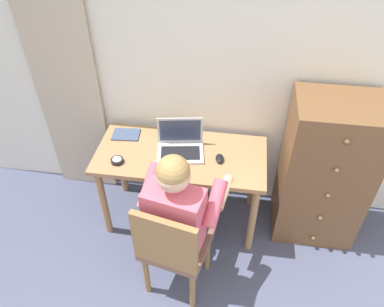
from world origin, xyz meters
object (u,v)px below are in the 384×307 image
Objects in this scene: dresser at (324,172)px; laptop at (180,145)px; chair at (173,246)px; computer_mouse at (220,158)px; desk_clock at (117,161)px; desk at (181,164)px; notebook_pad at (126,135)px; person_seated at (182,207)px.

dresser is 1.09m from laptop.
dresser is 1.38× the size of chair.
desk_clock is at bearing -178.24° from computer_mouse.
dresser reaches higher than laptop.
laptop reaches higher than desk.
chair reaches higher than desk_clock.
desk is 0.50m from notebook_pad.
chair is (-1.01, -0.74, -0.11)m from dresser.
laptop reaches higher than chair.
computer_mouse is at bearing -18.78° from notebook_pad.
notebook_pad is (-1.53, 0.08, 0.11)m from dresser.
desk is 0.32m from computer_mouse.
dresser is at bearing 8.78° from desk_clock.
dresser is at bearing 29.55° from person_seated.
person_seated is (-0.98, -0.56, 0.07)m from dresser.
person_seated is 0.54m from laptop.
dresser is 1.54m from notebook_pad.
dresser is at bearing 3.92° from desk.
desk is 12.66× the size of computer_mouse.
dresser reaches higher than computer_mouse.
computer_mouse is 1.11× the size of desk_clock.
laptop is 4.19× the size of desk_clock.
person_seated reaches higher than notebook_pad.
dresser reaches higher than chair.
dresser is (1.07, 0.07, -0.00)m from desk.
desk is at bearing 20.03° from desk_clock.
laptop reaches higher than computer_mouse.
dresser is at bearing -0.78° from computer_mouse.
desk_clock is (-1.51, -0.23, 0.12)m from dresser.
dresser is 0.79m from computer_mouse.
person_seated is (0.03, 0.18, 0.18)m from chair.
laptop is at bearing 24.60° from desk_clock.
person_seated is 0.50m from computer_mouse.
desk is 0.67m from chair.
notebook_pad is (-0.45, 0.12, -0.05)m from laptop.
person_seated is 12.00× the size of computer_mouse.
notebook_pad is at bearing 122.34° from chair.
laptop is 0.47m from notebook_pad.
notebook_pad is at bearing 161.34° from desk.
computer_mouse reaches higher than notebook_pad.
computer_mouse is at bearing 69.44° from chair.
chair reaches higher than computer_mouse.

